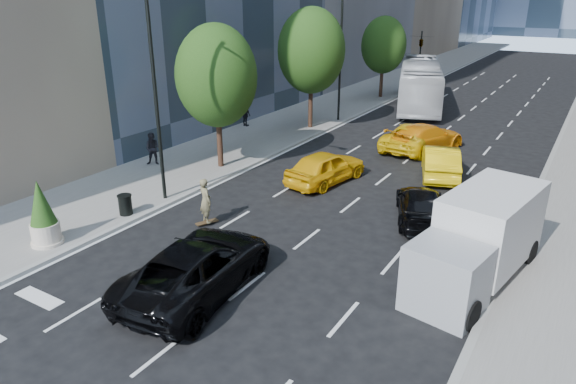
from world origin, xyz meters
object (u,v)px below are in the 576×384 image
Objects in this scene: black_sedan_lincoln at (198,267)px; box_truck at (479,239)px; skateboarder at (206,204)px; black_sedan_mercedes at (421,205)px; city_bus at (420,84)px; trash_can at (125,205)px; planter_shrub at (42,214)px.

black_sedan_lincoln is 9.15m from box_truck.
box_truck is (10.45, 1.28, 0.56)m from skateboarder.
black_sedan_lincoln reaches higher than black_sedan_mercedes.
black_sedan_mercedes is at bearing -122.51° from black_sedan_lincoln.
city_bus is 28.81m from trash_can.
black_sedan_lincoln is 31.52m from city_bus.
box_truck is (7.45, 5.28, 0.66)m from black_sedan_lincoln.
city_bus is 5.30× the size of planter_shrub.
trash_can is at bearing -115.20° from city_bus.
black_sedan_mercedes is at bearing -90.10° from city_bus.
trash_can is 0.33× the size of planter_shrub.
skateboarder is 0.29× the size of box_truck.
black_sedan_mercedes is at bearing 29.95° from trash_can.
skateboarder is 0.40× the size of black_sedan_mercedes.
black_sedan_lincoln is at bearing 151.16° from skateboarder.
skateboarder is 0.14× the size of city_bus.
planter_shrub is at bearing -115.26° from city_bus.
box_truck is (10.45, -26.08, -0.35)m from city_bus.
city_bus reaches higher than planter_shrub.
skateboarder is at bearing 19.79° from trash_can.
planter_shrub is at bearing -0.96° from black_sedan_lincoln.
city_bus is (0.00, 27.36, 0.91)m from skateboarder.
city_bus is at bearing 83.22° from trash_can.
box_truck reaches higher than trash_can.
black_sedan_mercedes is at bearing 40.67° from planter_shrub.
trash_can is at bearing 44.04° from skateboarder.
box_truck is 15.48m from planter_shrub.
trash_can is at bearing -29.92° from black_sedan_lincoln.
black_sedan_lincoln is (3.00, -4.00, -0.09)m from skateboarder.
trash_can is (-3.40, -28.58, -1.29)m from city_bus.
skateboarder is at bearing 50.48° from planter_shrub.
black_sedan_lincoln is at bearing -102.94° from city_bus.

